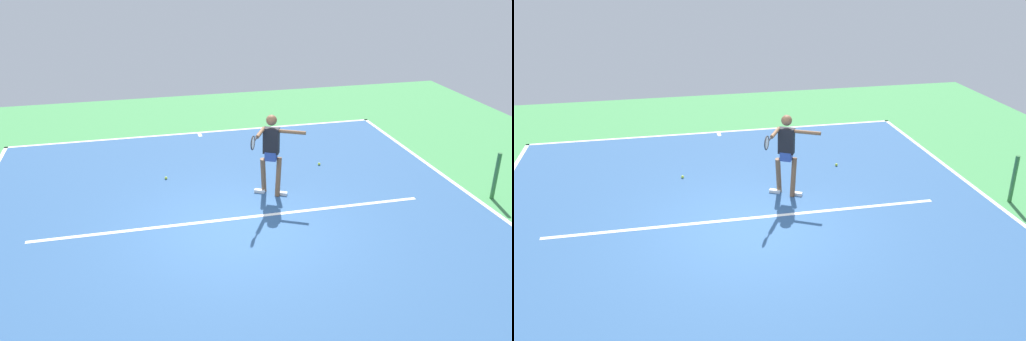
# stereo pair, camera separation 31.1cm
# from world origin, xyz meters

# --- Properties ---
(ground_plane) EXTENTS (20.15, 20.15, 0.00)m
(ground_plane) POSITION_xyz_m (0.00, 0.00, 0.00)
(ground_plane) COLOR #428E4C
(court_surface) EXTENTS (10.76, 11.83, 0.00)m
(court_surface) POSITION_xyz_m (0.00, 0.00, 0.00)
(court_surface) COLOR #2D5484
(court_surface) RESTS_ON ground_plane
(court_line_baseline_near) EXTENTS (10.76, 0.10, 0.01)m
(court_line_baseline_near) POSITION_xyz_m (0.00, -5.87, 0.00)
(court_line_baseline_near) COLOR white
(court_line_baseline_near) RESTS_ON ground_plane
(court_line_sideline_left) EXTENTS (0.10, 11.83, 0.01)m
(court_line_sideline_left) POSITION_xyz_m (-5.33, 0.00, 0.00)
(court_line_sideline_left) COLOR white
(court_line_sideline_left) RESTS_ON ground_plane
(court_line_service) EXTENTS (8.07, 0.10, 0.01)m
(court_line_service) POSITION_xyz_m (0.00, -0.39, 0.00)
(court_line_service) COLOR white
(court_line_service) RESTS_ON ground_plane
(court_line_centre_mark) EXTENTS (0.10, 0.30, 0.01)m
(court_line_centre_mark) POSITION_xyz_m (0.00, -5.67, 0.00)
(court_line_centre_mark) COLOR white
(court_line_centre_mark) RESTS_ON ground_plane
(net_post) EXTENTS (0.09, 0.09, 1.07)m
(net_post) POSITION_xyz_m (-5.68, 0.00, 0.54)
(net_post) COLOR #38753D
(net_post) RESTS_ON ground_plane
(tennis_player) EXTENTS (1.33, 1.10, 1.85)m
(tennis_player) POSITION_xyz_m (-0.99, -1.33, 1.08)
(tennis_player) COLOR brown
(tennis_player) RESTS_ON ground_plane
(tennis_ball_by_baseline) EXTENTS (0.07, 0.07, 0.07)m
(tennis_ball_by_baseline) POSITION_xyz_m (1.22, -2.70, 0.03)
(tennis_ball_by_baseline) COLOR #C6E53D
(tennis_ball_by_baseline) RESTS_ON ground_plane
(tennis_ball_near_service_line) EXTENTS (0.07, 0.07, 0.07)m
(tennis_ball_near_service_line) POSITION_xyz_m (-2.62, -2.68, 0.03)
(tennis_ball_near_service_line) COLOR #C6E53D
(tennis_ball_near_service_line) RESTS_ON ground_plane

